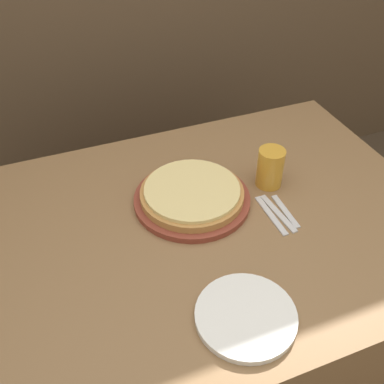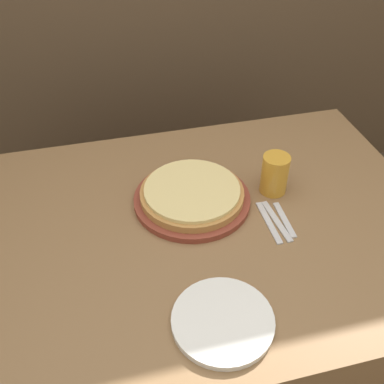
% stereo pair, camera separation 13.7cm
% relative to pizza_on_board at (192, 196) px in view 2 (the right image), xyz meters
% --- Properties ---
extents(ground_plane, '(12.00, 12.00, 0.00)m').
position_rel_pizza_on_board_xyz_m(ground_plane, '(0.05, -0.10, -0.76)').
color(ground_plane, '#473828').
extents(dining_table, '(1.34, 1.03, 0.73)m').
position_rel_pizza_on_board_xyz_m(dining_table, '(0.05, -0.10, -0.39)').
color(dining_table, olive).
rests_on(dining_table, ground_plane).
extents(pizza_on_board, '(0.36, 0.36, 0.06)m').
position_rel_pizza_on_board_xyz_m(pizza_on_board, '(0.00, 0.00, 0.00)').
color(pizza_on_board, brown).
rests_on(pizza_on_board, dining_table).
extents(beer_glass, '(0.09, 0.09, 0.13)m').
position_rel_pizza_on_board_xyz_m(beer_glass, '(0.27, -0.01, 0.05)').
color(beer_glass, gold).
rests_on(beer_glass, dining_table).
extents(dinner_plate, '(0.25, 0.25, 0.02)m').
position_rel_pizza_on_board_xyz_m(dinner_plate, '(-0.03, -0.44, -0.02)').
color(dinner_plate, white).
rests_on(dinner_plate, dining_table).
extents(fork, '(0.02, 0.18, 0.00)m').
position_rel_pizza_on_board_xyz_m(fork, '(0.20, -0.15, -0.02)').
color(fork, silver).
rests_on(fork, dining_table).
extents(dinner_knife, '(0.03, 0.18, 0.00)m').
position_rel_pizza_on_board_xyz_m(dinner_knife, '(0.22, -0.15, -0.02)').
color(dinner_knife, silver).
rests_on(dinner_knife, dining_table).
extents(spoon, '(0.02, 0.15, 0.00)m').
position_rel_pizza_on_board_xyz_m(spoon, '(0.25, -0.15, -0.02)').
color(spoon, silver).
rests_on(spoon, dining_table).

